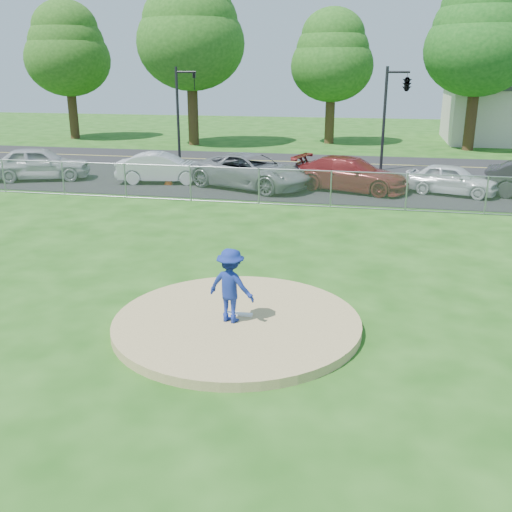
{
  "coord_description": "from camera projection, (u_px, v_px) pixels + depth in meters",
  "views": [
    {
      "loc": [
        2.78,
        -11.07,
        5.34
      ],
      "look_at": [
        0.0,
        2.0,
        1.0
      ],
      "focal_mm": 40.0,
      "sensor_mm": 36.0,
      "label": 1
    }
  ],
  "objects": [
    {
      "name": "pitching_rubber",
      "position": [
        239.0,
        314.0,
        12.62
      ],
      "size": [
        0.6,
        0.15,
        0.04
      ],
      "primitive_type": "cube",
      "color": "white",
      "rests_on": "pitchers_mound"
    },
    {
      "name": "tree_left",
      "position": [
        190.0,
        29.0,
        40.96
      ],
      "size": [
        7.84,
        7.84,
        12.53
      ],
      "color": "#372614",
      "rests_on": "ground"
    },
    {
      "name": "parked_car_pearl",
      "position": [
        452.0,
        179.0,
        25.69
      ],
      "size": [
        4.32,
        2.76,
        1.37
      ],
      "primitive_type": "imported",
      "rotation": [
        0.0,
        0.0,
        1.26
      ],
      "color": "silver",
      "rests_on": "parking_lot"
    },
    {
      "name": "pitcher",
      "position": [
        231.0,
        286.0,
        12.08
      ],
      "size": [
        1.17,
        0.85,
        1.62
      ],
      "primitive_type": "imported",
      "rotation": [
        0.0,
        0.0,
        2.88
      ],
      "color": "navy",
      "rests_on": "pitchers_mound"
    },
    {
      "name": "pitchers_mound",
      "position": [
        237.0,
        323.0,
        12.47
      ],
      "size": [
        5.4,
        5.4,
        0.2
      ],
      "primitive_type": "cylinder",
      "color": "tan",
      "rests_on": "ground"
    },
    {
      "name": "traffic_cone",
      "position": [
        168.0,
        177.0,
        28.03
      ],
      "size": [
        0.4,
        0.4,
        0.77
      ],
      "primitive_type": "cone",
      "color": "#EF430C",
      "rests_on": "parking_lot"
    },
    {
      "name": "tree_center",
      "position": [
        332.0,
        55.0,
        42.33
      ],
      "size": [
        6.16,
        6.16,
        9.84
      ],
      "color": "#3B2815",
      "rests_on": "ground"
    },
    {
      "name": "parked_car_silver",
      "position": [
        40.0,
        163.0,
        29.17
      ],
      "size": [
        5.32,
        3.57,
        1.68
      ],
      "primitive_type": "imported",
      "rotation": [
        0.0,
        0.0,
        1.92
      ],
      "color": "#AFAFB4",
      "rests_on": "parking_lot"
    },
    {
      "name": "parked_car_darkred",
      "position": [
        351.0,
        174.0,
        26.47
      ],
      "size": [
        5.76,
        3.62,
        1.56
      ],
      "primitive_type": "imported",
      "rotation": [
        0.0,
        0.0,
        1.28
      ],
      "color": "maroon",
      "rests_on": "parking_lot"
    },
    {
      "name": "chain_link_fence",
      "position": [
        306.0,
        188.0,
        23.43
      ],
      "size": [
        40.0,
        0.06,
        1.5
      ],
      "primitive_type": "cube",
      "color": "gray",
      "rests_on": "ground"
    },
    {
      "name": "tree_far_left",
      "position": [
        67.0,
        49.0,
        45.36
      ],
      "size": [
        6.72,
        6.72,
        10.74
      ],
      "color": "#372314",
      "rests_on": "ground"
    },
    {
      "name": "street",
      "position": [
        331.0,
        163.0,
        34.82
      ],
      "size": [
        60.0,
        7.0,
        0.01
      ],
      "primitive_type": "cube",
      "color": "black",
      "rests_on": "ground"
    },
    {
      "name": "parked_car_white",
      "position": [
        163.0,
        168.0,
        28.41
      ],
      "size": [
        4.71,
        2.37,
        1.48
      ],
      "primitive_type": "imported",
      "rotation": [
        0.0,
        0.0,
        1.76
      ],
      "color": "silver",
      "rests_on": "parking_lot"
    },
    {
      "name": "parking_lot",
      "position": [
        318.0,
        186.0,
        27.85
      ],
      "size": [
        50.0,
        8.0,
        0.01
      ],
      "primitive_type": "cube",
      "color": "black",
      "rests_on": "ground"
    },
    {
      "name": "ground",
      "position": [
        299.0,
        218.0,
        21.8
      ],
      "size": [
        120.0,
        120.0,
        0.0
      ],
      "primitive_type": "plane",
      "color": "#184A10",
      "rests_on": "ground"
    },
    {
      "name": "parked_car_gray",
      "position": [
        251.0,
        171.0,
        27.05
      ],
      "size": [
        6.43,
        4.68,
        1.63
      ],
      "primitive_type": "imported",
      "rotation": [
        0.0,
        0.0,
        1.19
      ],
      "color": "slate",
      "rests_on": "parking_lot"
    },
    {
      "name": "tree_right",
      "position": [
        480.0,
        35.0,
        38.13
      ],
      "size": [
        7.28,
        7.28,
        11.63
      ],
      "color": "#352113",
      "rests_on": "ground"
    },
    {
      "name": "traffic_signal_center",
      "position": [
        405.0,
        85.0,
        30.76
      ],
      "size": [
        1.42,
        2.48,
        5.6
      ],
      "color": "black",
      "rests_on": "ground"
    },
    {
      "name": "traffic_signal_left",
      "position": [
        181.0,
        106.0,
        33.66
      ],
      "size": [
        1.28,
        0.2,
        5.6
      ],
      "color": "black",
      "rests_on": "ground"
    }
  ]
}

